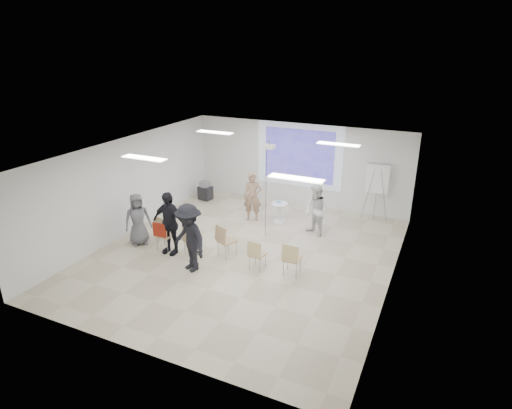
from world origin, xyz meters
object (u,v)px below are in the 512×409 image
at_px(chair_left_mid, 163,234).
at_px(chair_right_inner, 256,253).
at_px(chair_center, 224,239).
at_px(player_right, 316,208).
at_px(chair_left_inner, 190,239).
at_px(audience_mid, 189,234).
at_px(chair_far_left, 163,227).
at_px(audience_outer, 137,216).
at_px(laptop, 193,240).
at_px(audience_left, 169,219).
at_px(pedestal_table, 279,211).
at_px(flipchart_easel, 378,178).
at_px(av_cart, 205,191).
at_px(player_left, 253,194).
at_px(chair_right_far, 291,257).

relative_size(chair_left_mid, chair_right_inner, 1.09).
bearing_deg(chair_center, chair_left_mid, -144.07).
bearing_deg(player_right, chair_left_inner, -103.31).
bearing_deg(audience_mid, chair_center, 89.15).
height_order(chair_far_left, chair_center, chair_center).
distance_m(chair_left_inner, audience_outer, 1.85).
xyz_separation_m(chair_left_inner, laptop, (0.03, 0.09, -0.05)).
xyz_separation_m(chair_center, audience_left, (-1.54, -0.40, 0.48)).
bearing_deg(chair_right_inner, audience_left, -172.44).
relative_size(chair_left_inner, chair_center, 0.90).
bearing_deg(pedestal_table, player_right, -18.88).
xyz_separation_m(chair_right_inner, flipchart_easel, (2.20, 4.74, 0.97)).
distance_m(player_right, chair_left_mid, 4.64).
xyz_separation_m(chair_far_left, laptop, (1.27, -0.34, -0.02)).
bearing_deg(flipchart_easel, laptop, -137.23).
bearing_deg(chair_left_mid, laptop, 8.44).
relative_size(audience_outer, av_cart, 2.43).
height_order(player_right, audience_outer, player_right).
distance_m(chair_left_mid, chair_right_inner, 2.87).
distance_m(chair_right_inner, audience_left, 2.70).
bearing_deg(player_right, audience_left, -108.44).
xyz_separation_m(audience_outer, av_cart, (-0.19, 4.10, -0.55)).
bearing_deg(player_right, player_left, -155.44).
relative_size(player_left, flipchart_easel, 0.94).
height_order(chair_far_left, audience_outer, audience_outer).
bearing_deg(audience_mid, laptop, 143.25).
xyz_separation_m(chair_center, flipchart_easel, (3.30, 4.46, 0.90)).
bearing_deg(pedestal_table, chair_center, -98.72).
bearing_deg(audience_outer, chair_left_inner, -49.33).
xyz_separation_m(laptop, audience_mid, (0.41, -0.75, 0.59)).
height_order(player_left, chair_center, player_left).
bearing_deg(chair_far_left, player_left, 69.14).
xyz_separation_m(player_right, flipchart_easel, (1.44, 1.99, 0.57)).
bearing_deg(chair_right_far, pedestal_table, 114.90).
height_order(chair_left_inner, audience_left, audience_left).
xyz_separation_m(pedestal_table, audience_mid, (-0.93, -3.95, 0.67)).
distance_m(laptop, flipchart_easel, 6.37).
relative_size(chair_right_far, audience_mid, 0.43).
bearing_deg(audience_left, chair_far_left, 144.04).
height_order(player_left, chair_left_inner, player_left).
bearing_deg(laptop, audience_outer, 25.66).
height_order(laptop, audience_mid, audience_mid).
bearing_deg(audience_outer, audience_left, -53.02).
relative_size(chair_far_left, chair_left_mid, 0.88).
distance_m(pedestal_table, flipchart_easel, 3.40).
height_order(laptop, av_cart, av_cart).
bearing_deg(audience_outer, flipchart_easel, -10.29).
relative_size(chair_far_left, flipchart_easel, 0.41).
height_order(chair_left_mid, chair_center, chair_center).
relative_size(player_right, audience_left, 0.86).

